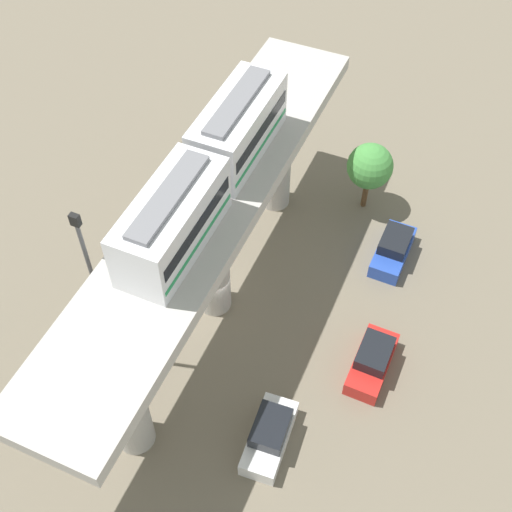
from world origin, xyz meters
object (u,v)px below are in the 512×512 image
train (207,171)px  parked_car_red (372,361)px  signal_post (96,288)px  parked_car_blue (393,249)px  parked_car_white (270,435)px  tree_mid_lot (370,166)px

train → parked_car_red: train is taller
parked_car_red → signal_post: bearing=-158.7°
parked_car_blue → parked_car_white: (-2.25, -14.16, 0.00)m
train → signal_post: 7.75m
train → parked_car_white: 13.32m
parked_car_red → signal_post: 14.98m
signal_post → train: bearing=58.9°
train → tree_mid_lot: 13.98m
parked_car_red → parked_car_blue: bearing=99.0°
parked_car_white → parked_car_red: (3.41, 6.10, 0.00)m
parked_car_red → tree_mid_lot: (-4.15, 11.61, 2.70)m
parked_car_blue → train: bearing=-138.5°
tree_mid_lot → parked_car_white: bearing=-87.6°
tree_mid_lot → parked_car_blue: bearing=-50.1°
parked_car_red → tree_mid_lot: size_ratio=0.86×
parked_car_blue → parked_car_white: 14.33m
signal_post → parked_car_white: bearing=-7.2°
tree_mid_lot → signal_post: bearing=-118.4°
parked_car_white → parked_car_red: size_ratio=1.02×
parked_car_blue → signal_post: signal_post is taller
parked_car_red → signal_post: size_ratio=0.37×
train → parked_car_white: bearing=-47.7°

